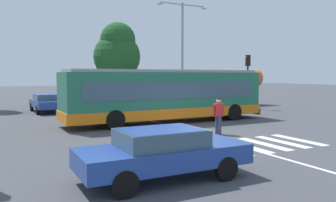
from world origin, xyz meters
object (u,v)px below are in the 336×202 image
parked_car_silver (81,101)px  parked_car_red (173,98)px  foreground_sedan (163,151)px  traffic_light_far_corner (248,73)px  parked_car_blue (46,102)px  parked_car_white (145,99)px  parked_car_champagne (118,100)px  parked_car_black (200,97)px  twin_arm_street_lamp (182,43)px  pedestrian_crossing_street (218,114)px  city_transit_bus (167,95)px  background_tree_right (117,52)px  bus_stop_shelter (239,79)px

parked_car_silver → parked_car_red: size_ratio=0.99×
foreground_sedan → traffic_light_far_corner: bearing=43.5°
parked_car_blue → parked_car_white: 7.99m
parked_car_champagne → parked_car_black: size_ratio=1.00×
parked_car_champagne → traffic_light_far_corner: bearing=-25.4°
parked_car_red → twin_arm_street_lamp: twin_arm_street_lamp is taller
pedestrian_crossing_street → city_transit_bus: bearing=93.3°
foreground_sedan → parked_car_champagne: 19.04m
background_tree_right → bus_stop_shelter: bearing=-38.3°
parked_car_silver → parked_car_red: 8.19m
traffic_light_far_corner → pedestrian_crossing_street: bearing=-136.2°
pedestrian_crossing_street → bus_stop_shelter: bus_stop_shelter is taller
city_transit_bus → parked_car_black: (7.83, 8.63, -0.82)m
parked_car_champagne → traffic_light_far_corner: traffic_light_far_corner is taller
pedestrian_crossing_street → parked_car_champagne: size_ratio=0.38×
city_transit_bus → bus_stop_shelter: bearing=33.0°
traffic_light_far_corner → parked_car_champagne: bearing=154.6°
traffic_light_far_corner → bus_stop_shelter: (1.65, 3.17, -0.54)m
parked_car_blue → twin_arm_street_lamp: size_ratio=0.50×
parked_car_black → pedestrian_crossing_street: bearing=-119.4°
twin_arm_street_lamp → pedestrian_crossing_street: bearing=-113.1°
pedestrian_crossing_street → parked_car_silver: size_ratio=0.38×
parked_car_blue → city_transit_bus: bearing=-58.6°
pedestrian_crossing_street → parked_car_white: pedestrian_crossing_street is taller
parked_car_white → background_tree_right: bearing=95.7°
parked_car_white → bus_stop_shelter: 8.91m
parked_car_champagne → bus_stop_shelter: bus_stop_shelter is taller
twin_arm_street_lamp → parked_car_black: bearing=-5.2°
parked_car_champagne → twin_arm_street_lamp: (6.10, 0.22, 4.85)m
parked_car_silver → twin_arm_street_lamp: 10.22m
parked_car_red → twin_arm_street_lamp: 4.92m
pedestrian_crossing_street → traffic_light_far_corner: 12.88m
city_transit_bus → background_tree_right: background_tree_right is taller
parked_car_champagne → traffic_light_far_corner: 10.75m
city_transit_bus → traffic_light_far_corner: 10.38m
parked_car_silver → parked_car_champagne: size_ratio=0.99×
foreground_sedan → parked_car_champagne: size_ratio=0.99×
parked_car_blue → parked_car_red: size_ratio=1.00×
parked_car_red → twin_arm_street_lamp: bearing=-13.2°
parked_car_white → bus_stop_shelter: (8.58, -1.71, 1.65)m
parked_car_silver → parked_car_white: size_ratio=0.99×
city_transit_bus → pedestrian_crossing_street: size_ratio=7.06×
parked_car_silver → city_transit_bus: bearing=-71.8°
parked_car_white → twin_arm_street_lamp: 6.01m
parked_car_black → background_tree_right: (-5.85, 5.81, 4.26)m
parked_car_blue → parked_car_white: size_ratio=1.00×
parked_car_red → bus_stop_shelter: size_ratio=1.02×
parked_car_champagne → parked_car_red: 5.31m
city_transit_bus → traffic_light_far_corner: bearing=23.2°
city_transit_bus → parked_car_silver: size_ratio=2.68×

